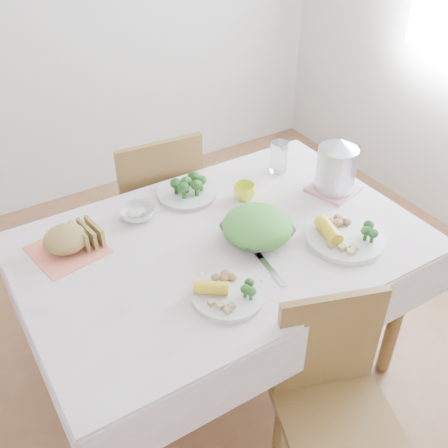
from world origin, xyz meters
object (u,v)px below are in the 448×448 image
dinner_plate_right (345,239)px  salad_bowl (257,233)px  chair_near (342,417)px  chair_far (152,208)px  electric_kettle (336,167)px  yellow_mug (245,191)px  dinner_plate_left (228,295)px  dining_table (222,311)px

dinner_plate_right → salad_bowl: bearing=146.8°
chair_near → chair_far: chair_far is taller
salad_bowl → electric_kettle: (0.48, 0.11, 0.09)m
chair_near → yellow_mug: size_ratio=9.37×
chair_near → dinner_plate_left: bearing=132.9°
chair_far → salad_bowl: 0.87m
yellow_mug → electric_kettle: electric_kettle is taller
dining_table → yellow_mug: 0.52m
chair_far → dinner_plate_left: 1.06m
dining_table → chair_far: bearing=87.7°
chair_near → dining_table: bearing=112.5°
chair_near → chair_far: bearing=109.5°
dining_table → chair_far: (0.03, 0.73, 0.09)m
dining_table → dinner_plate_left: 0.50m
dinner_plate_left → dinner_plate_right: bearing=2.1°
chair_far → yellow_mug: size_ratio=10.26×
yellow_mug → electric_kettle: bearing=-22.9°
chair_far → electric_kettle: bearing=134.4°
dinner_plate_left → electric_kettle: 0.80m
salad_bowl → dinner_plate_left: 0.33m
chair_near → salad_bowl: size_ratio=3.39×
chair_near → chair_far: (-0.01, 1.42, 0.00)m
electric_kettle → chair_far: bearing=117.4°
chair_near → dinner_plate_right: bearing=70.2°
chair_far → yellow_mug: 0.66m
chair_near → dinner_plate_right: (0.35, 0.44, 0.31)m
dinner_plate_left → electric_kettle: electric_kettle is taller
yellow_mug → electric_kettle: 0.40m
dining_table → chair_near: bearing=-86.5°
salad_bowl → dinner_plate_right: size_ratio=0.84×
chair_far → dinner_plate_left: bearing=85.6°
electric_kettle → dining_table: bearing=172.3°
dining_table → dinner_plate_right: 0.61m
salad_bowl → dinner_plate_right: 0.33m
dining_table → salad_bowl: size_ratio=5.57×
dinner_plate_left → dinner_plate_right: (0.54, 0.02, 0.00)m
dinner_plate_left → electric_kettle: bearing=22.9°
dining_table → chair_near: (0.04, -0.68, 0.09)m
yellow_mug → chair_far: bearing=110.4°
dining_table → dinner_plate_right: (0.39, -0.25, 0.40)m
chair_near → dinner_plate_right: chair_near is taller
dinner_plate_left → chair_near: bearing=-66.1°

